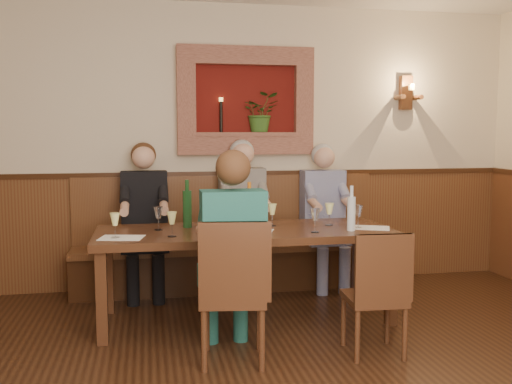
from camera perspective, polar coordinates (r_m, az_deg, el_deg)
The scene contains 30 objects.
room_shell at distance 2.81m, azimuth 5.47°, elevation 13.08°, with size 6.04×6.04×2.82m.
wainscoting at distance 2.95m, azimuth 5.22°, elevation -12.88°, with size 6.02×6.02×1.15m.
wall_niche at distance 5.72m, azimuth -0.60°, elevation 8.66°, with size 1.36×0.30×1.06m.
wall_sconce at distance 6.23m, azimuth 14.82°, elevation 9.50°, with size 0.25×0.20×0.35m.
dining_table at distance 4.68m, azimuth -1.09°, elevation -4.66°, with size 2.40×0.90×0.75m.
bench at distance 5.66m, azimuth -2.72°, elevation -6.38°, with size 3.00×0.45×1.11m.
chair_near_left at distance 3.91m, azimuth -2.33°, elevation -12.71°, with size 0.49×0.49×0.98m.
chair_near_right at distance 4.13m, azimuth 11.73°, elevation -12.26°, with size 0.41×0.41×0.87m.
person_bench_left at distance 5.45m, azimuth -11.04°, elevation -4.06°, with size 0.43×0.53×1.44m.
person_bench_mid at distance 5.52m, azimuth -1.24°, elevation -3.69°, with size 0.44×0.54×1.47m.
person_bench_right at distance 5.72m, azimuth 6.90°, elevation -3.60°, with size 0.42×0.52×1.43m.
person_chair_front at distance 3.91m, azimuth -2.49°, elevation -8.06°, with size 0.42×0.52×1.43m.
spittoon_bucket at distance 4.61m, azimuth -4.31°, elevation -2.46°, with size 0.20×0.20×0.23m, color #BB150B.
wine_bottle_green_a at distance 4.61m, azimuth -0.67°, elevation -1.86°, with size 0.07×0.07×0.39m.
wine_bottle_green_b at distance 4.77m, azimuth -6.89°, elevation -1.58°, with size 0.09×0.09×0.40m.
water_bottle at distance 4.65m, azimuth 9.51°, elevation -2.03°, with size 0.09×0.09×0.36m.
tasting_sheet_a at distance 4.41m, azimuth -13.29°, elevation -4.46°, with size 0.32×0.23×0.00m, color white.
tasting_sheet_b at distance 4.59m, azimuth -0.18°, elevation -3.90°, with size 0.30×0.21×0.00m, color white.
tasting_sheet_c at distance 4.83m, azimuth 11.31°, elevation -3.51°, with size 0.32×0.23×0.00m, color white.
tasting_sheet_d at distance 4.36m, azimuth -3.62°, elevation -4.44°, with size 0.27×0.19×0.00m, color white.
wine_glass_0 at distance 4.79m, azimuth 10.19°, elevation -2.43°, with size 0.08×0.08×0.19m, color white, non-canonical shape.
wine_glass_1 at distance 4.50m, azimuth -1.46°, elevation -2.88°, with size 0.08×0.08×0.19m, color #F8FF98, non-canonical shape.
wine_glass_2 at distance 4.53m, azimuth 5.93°, elevation -2.85°, with size 0.08×0.08×0.19m, color white, non-canonical shape.
wine_glass_3 at distance 4.82m, azimuth 1.63°, elevation -2.29°, with size 0.08×0.08×0.19m, color #F8FF98, non-canonical shape.
wine_glass_4 at distance 4.37m, azimuth -2.10°, elevation -3.15°, with size 0.08×0.08×0.19m, color #F8FF98, non-canonical shape.
wine_glass_5 at distance 4.68m, azimuth -9.74°, elevation -2.62°, with size 0.08×0.08×0.19m, color white, non-canonical shape.
wine_glass_6 at distance 4.39m, azimuth -13.92°, elevation -3.27°, with size 0.08×0.08×0.19m, color #F8FF98, non-canonical shape.
wine_glass_7 at distance 4.89m, azimuth 7.34°, elevation -2.22°, with size 0.08×0.08×0.19m, color #F8FF98, non-canonical shape.
wine_glass_8 at distance 4.37m, azimuth -8.40°, elevation -3.21°, with size 0.08×0.08×0.19m, color #F8FF98, non-canonical shape.
wine_glass_9 at distance 4.73m, azimuth -4.75°, elevation -2.47°, with size 0.08×0.08×0.19m, color white, non-canonical shape.
Camera 1 is at (-0.78, -2.68, 1.54)m, focal length 40.00 mm.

